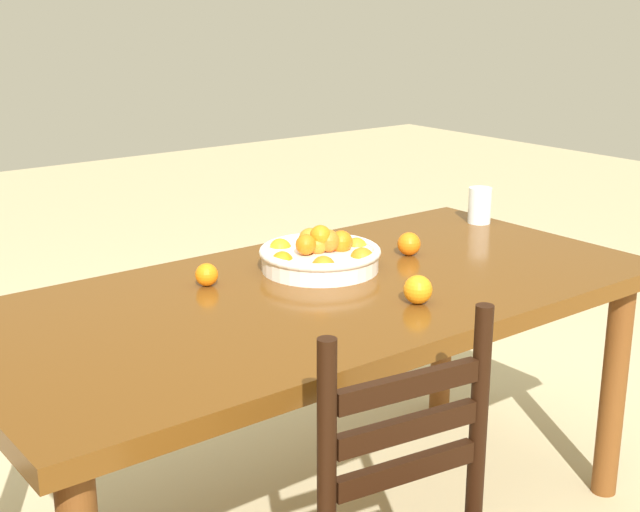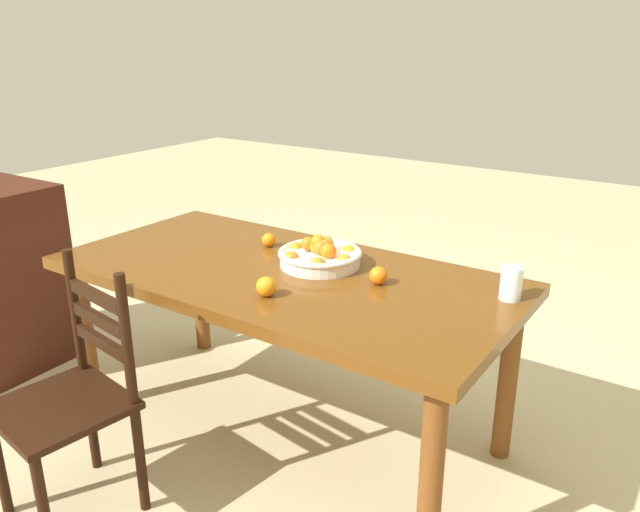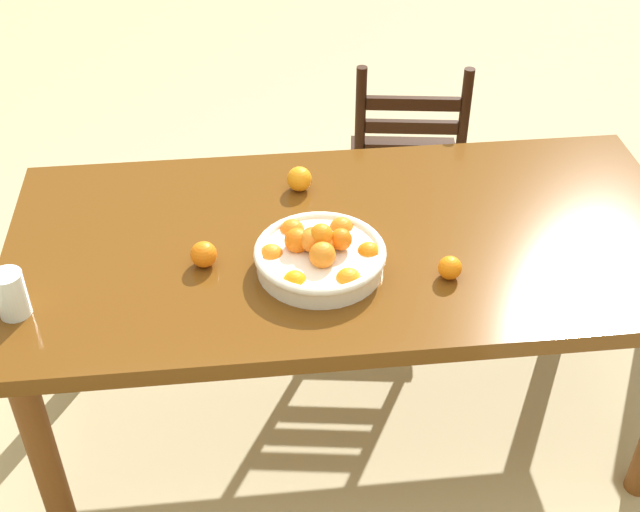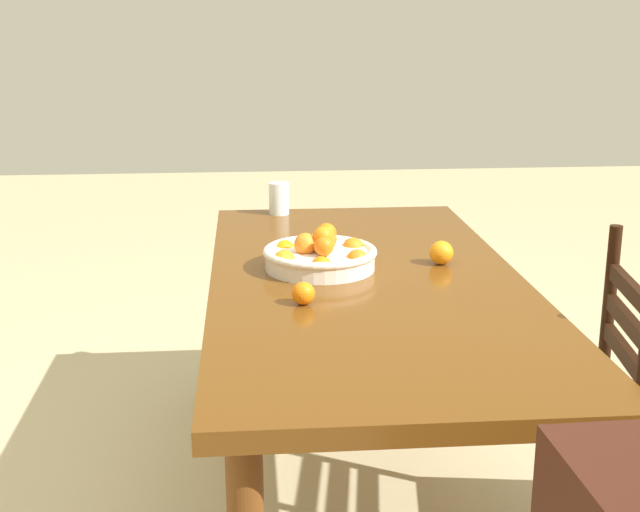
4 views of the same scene
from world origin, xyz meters
TOP-DOWN VIEW (x-y plane):
  - ground_plane at (0.00, 0.00)m, footprint 12.00×12.00m
  - dining_table at (0.00, 0.00)m, footprint 1.86×0.90m
  - chair_near_window at (0.32, 0.78)m, footprint 0.46×0.46m
  - fruit_bowl at (-0.10, -0.13)m, footprint 0.34×0.34m
  - orange_loose_0 at (-0.12, 0.24)m, footprint 0.07×0.07m
  - orange_loose_1 at (0.23, -0.20)m, footprint 0.06×0.06m
  - orange_loose_2 at (-0.39, -0.08)m, footprint 0.07×0.07m
  - drinking_glass at (-0.85, -0.22)m, footprint 0.08×0.08m

SIDE VIEW (x-z plane):
  - ground_plane at x=0.00m, z-range 0.00..0.00m
  - chair_near_window at x=0.32m, z-range -0.02..0.90m
  - dining_table at x=0.00m, z-range 0.29..1.03m
  - orange_loose_1 at x=0.23m, z-range 0.74..0.81m
  - orange_loose_2 at x=-0.39m, z-range 0.74..0.81m
  - orange_loose_0 at x=-0.12m, z-range 0.74..0.82m
  - fruit_bowl at x=-0.10m, z-range 0.72..0.85m
  - drinking_glass at x=-0.85m, z-range 0.74..0.87m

